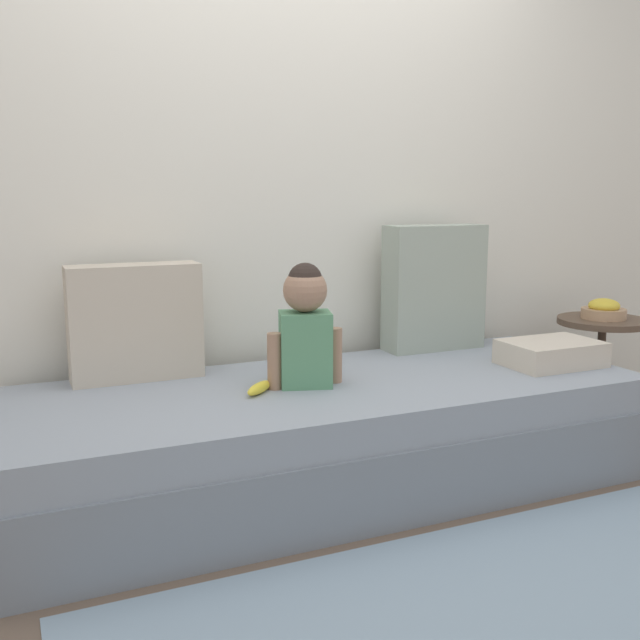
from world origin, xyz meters
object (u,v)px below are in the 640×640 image
Objects in this scene: fruit_bowl at (604,310)px; folded_blanket at (551,353)px; couch at (334,434)px; banana at (259,388)px; throw_pillow_right at (434,288)px; throw_pillow_left at (135,322)px; toddler at (305,324)px; side_table at (602,342)px.

folded_blanket is at bearing -152.87° from fruit_bowl.
couch is 14.63× the size of banana.
throw_pillow_right is 3.39× the size of banana.
fruit_bowl is at bearing -4.73° from throw_pillow_left.
fruit_bowl is (0.59, 0.30, 0.10)m from folded_blanket.
toddler reaches higher than throw_pillow_left.
couch is at bearing -151.65° from throw_pillow_right.
throw_pillow_right is 0.88m from toddler.
throw_pillow_left is (-0.68, 0.37, 0.44)m from couch.
side_table is (0.87, -0.18, -0.30)m from throw_pillow_right.
folded_blanket is at bearing -6.94° from couch.
throw_pillow_right is at bearing 0.00° from throw_pillow_left.
toddler is 1.70m from side_table.
couch is 11.67× the size of fruit_bowl.
throw_pillow_left is 1.73m from folded_blanket.
throw_pillow_left reaches higher than banana.
throw_pillow_right is 1.10× the size of side_table.
couch is at bearing -2.98° from toddler.
throw_pillow_right is 1.11m from banana.
banana is (-1.00, -0.40, -0.27)m from throw_pillow_right.
toddler reaches higher than side_table.
side_table is (1.55, 0.18, 0.20)m from couch.
throw_pillow_right reaches higher than side_table.
couch is 0.89m from throw_pillow_left.
toddler is at bearing -173.91° from side_table.
couch is at bearing -28.35° from throw_pillow_left.
folded_blanket is 0.66m from side_table.
throw_pillow_right is at bearing 119.90° from folded_blanket.
throw_pillow_left is 0.58m from banana.
fruit_bowl is at bearing 6.09° from toddler.
couch is 0.39m from banana.
banana is 0.80× the size of fruit_bowl.
folded_blanket is (1.65, -0.49, -0.17)m from throw_pillow_left.
throw_pillow_left is 0.96× the size of side_table.
fruit_bowl is (1.55, 0.18, 0.36)m from couch.
throw_pillow_left reaches higher than fruit_bowl.
throw_pillow_left is at bearing 147.40° from toddler.
fruit_bowl is (1.67, 0.18, -0.09)m from toddler.
fruit_bowl is at bearing -90.00° from side_table.
throw_pillow_left is at bearing 151.65° from couch.
folded_blanket is at bearing -6.51° from toddler.
fruit_bowl is (0.00, -0.00, 0.16)m from side_table.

